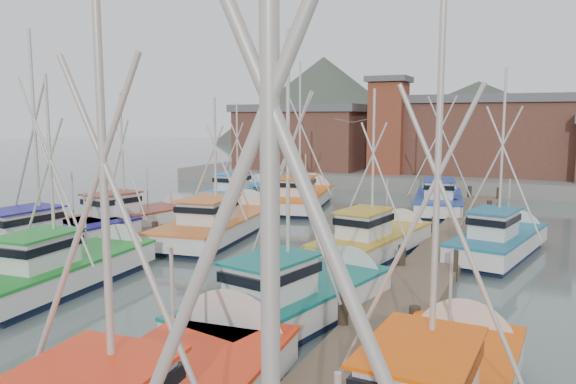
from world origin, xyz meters
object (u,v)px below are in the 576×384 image
at_px(boat_4, 70,268).
at_px(boat_8, 223,223).
at_px(boat_12, 302,197).
at_px(lookout_tower, 388,124).

distance_m(boat_4, boat_8, 9.93).
bearing_deg(boat_8, boat_4, -100.26).
relative_size(boat_4, boat_12, 0.82).
bearing_deg(boat_12, boat_8, -100.77).
bearing_deg(boat_12, lookout_tower, 69.38).
xyz_separation_m(lookout_tower, boat_8, (-2.21, -24.67, -4.87)).
height_order(lookout_tower, boat_12, boat_12).
bearing_deg(boat_8, lookout_tower, 77.55).
relative_size(boat_8, boat_12, 0.97).
height_order(lookout_tower, boat_8, lookout_tower).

